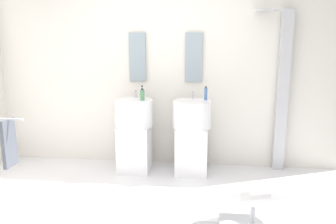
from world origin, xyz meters
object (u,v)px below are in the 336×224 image
Objects in this scene: towel_rack at (7,145)px; soap_bottle_blue at (206,94)px; soap_bottle_green at (142,95)px; soap_bottle_white at (142,92)px; pedestal_sink_left at (134,132)px; shower_column at (282,88)px; pedestal_sink_right at (192,134)px; lounge_chair at (254,198)px.

soap_bottle_blue reaches higher than towel_rack.
soap_bottle_white is at bearing 101.19° from soap_bottle_green.
shower_column is at bearing 7.58° from pedestal_sink_left.
pedestal_sink_right reaches higher than lounge_chair.
soap_bottle_blue is (0.79, 0.11, 0.01)m from soap_bottle_green.
pedestal_sink_left reaches higher than towel_rack.
pedestal_sink_right is 0.84m from soap_bottle_white.
soap_bottle_green is (-1.75, -0.28, -0.07)m from shower_column.
lounge_chair is at bearing -8.27° from towel_rack.
towel_rack reaches higher than lounge_chair.
soap_bottle_white is (-0.82, 0.07, -0.01)m from soap_bottle_blue.
pedestal_sink_right is 1.51m from lounge_chair.
shower_column is 13.81× the size of soap_bottle_green.
pedestal_sink_left is 1.93m from lounge_chair.
pedestal_sink_left is 1.52m from towel_rack.
shower_column is at bearing 3.38° from soap_bottle_white.
shower_column reaches higher than soap_bottle_white.
lounge_chair is 1.93m from soap_bottle_green.
lounge_chair is at bearing -73.54° from soap_bottle_blue.
soap_bottle_green is at bearing -78.81° from soap_bottle_white.
shower_column is 1.86m from lounge_chair.
pedestal_sink_left is 1.10× the size of towel_rack.
pedestal_sink_right is at bearing -12.28° from soap_bottle_white.
shower_column is at bearing 23.06° from towel_rack.
shower_column is at bearing 71.98° from lounge_chair.
pedestal_sink_left is 0.53m from soap_bottle_white.
soap_bottle_white is (-1.78, -0.11, -0.06)m from shower_column.
soap_bottle_blue is at bearing 4.73° from pedestal_sink_left.
shower_column reaches higher than soap_bottle_blue.
soap_bottle_green is (1.24, 0.99, 0.38)m from towel_rack.
pedestal_sink_right is at bearing 113.35° from lounge_chair.
pedestal_sink_right is 0.54m from soap_bottle_blue.
soap_bottle_green reaches higher than pedestal_sink_left.
pedestal_sink_left is 6.51× the size of soap_bottle_white.
towel_rack is at bearing -156.94° from shower_column.
towel_rack is at bearing -151.56° from soap_bottle_blue.
pedestal_sink_left is at bearing 134.15° from lounge_chair.
soap_bottle_white is at bearing 167.72° from pedestal_sink_right.
lounge_chair is (-0.53, -1.63, -0.73)m from shower_column.
soap_bottle_blue is at bearing -169.76° from shower_column.
soap_bottle_white is at bearing 59.30° from pedestal_sink_left.
towel_rack is 1.72m from soap_bottle_white.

